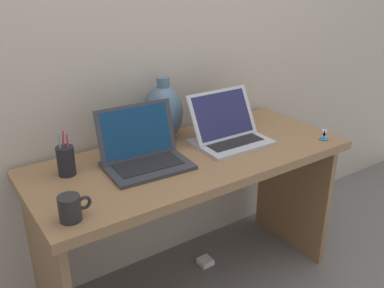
{
  "coord_description": "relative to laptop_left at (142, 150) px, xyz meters",
  "views": [
    {
      "loc": [
        -0.92,
        -1.36,
        1.48
      ],
      "look_at": [
        0.0,
        0.0,
        0.76
      ],
      "focal_mm": 39.75,
      "sensor_mm": 36.0,
      "label": 1
    }
  ],
  "objects": [
    {
      "name": "back_wall",
      "position": [
        0.21,
        0.28,
        0.43
      ],
      "size": [
        4.4,
        0.04,
        2.4
      ],
      "primitive_type": "cube",
      "color": "#BCAD99",
      "rests_on": "ground"
    },
    {
      "name": "coffee_mug",
      "position": [
        -0.38,
        -0.24,
        -0.02
      ],
      "size": [
        0.11,
        0.07,
        0.09
      ],
      "color": "black",
      "rests_on": "desk"
    },
    {
      "name": "laptop_left",
      "position": [
        0.0,
        0.0,
        0.0
      ],
      "size": [
        0.34,
        0.26,
        0.23
      ],
      "color": "#333338",
      "rests_on": "desk"
    },
    {
      "name": "power_brick",
      "position": [
        0.36,
        0.05,
        -0.76
      ],
      "size": [
        0.07,
        0.07,
        0.03
      ],
      "primitive_type": "cube",
      "color": "white",
      "rests_on": "ground"
    },
    {
      "name": "ground_plane",
      "position": [
        0.21,
        -0.04,
        -0.77
      ],
      "size": [
        6.0,
        6.0,
        0.0
      ],
      "primitive_type": "plane",
      "color": "slate"
    },
    {
      "name": "desk",
      "position": [
        0.21,
        -0.04,
        -0.22
      ],
      "size": [
        1.39,
        0.58,
        0.71
      ],
      "color": "olive",
      "rests_on": "ground"
    },
    {
      "name": "green_vase",
      "position": [
        0.21,
        0.18,
        0.07
      ],
      "size": [
        0.18,
        0.18,
        0.29
      ],
      "color": "slate",
      "rests_on": "desk"
    },
    {
      "name": "scissors",
      "position": [
        0.84,
        -0.23,
        -0.06
      ],
      "size": [
        0.13,
        0.11,
        0.01
      ],
      "color": "#B7B7BC",
      "rests_on": "desk"
    },
    {
      "name": "pen_cup",
      "position": [
        -0.29,
        0.08,
        -0.0
      ],
      "size": [
        0.07,
        0.07,
        0.18
      ],
      "color": "black",
      "rests_on": "desk"
    },
    {
      "name": "laptop_right",
      "position": [
        0.43,
        -0.01,
        -0.0
      ],
      "size": [
        0.33,
        0.25,
        0.22
      ],
      "color": "#B2B2B7",
      "rests_on": "desk"
    }
  ]
}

